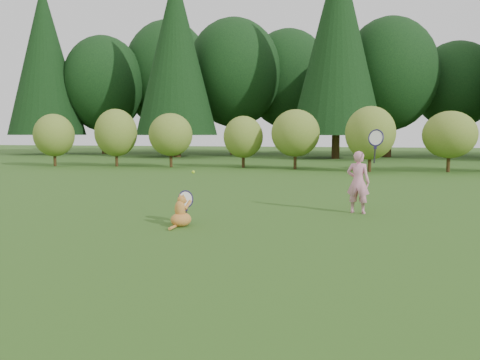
# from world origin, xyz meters

# --- Properties ---
(ground) EXTENTS (100.00, 100.00, 0.00)m
(ground) POSITION_xyz_m (0.00, 0.00, 0.00)
(ground) COLOR #2B5517
(ground) RESTS_ON ground
(shrub_row) EXTENTS (28.00, 3.00, 2.80)m
(shrub_row) POSITION_xyz_m (0.00, 13.00, 1.40)
(shrub_row) COLOR olive
(shrub_row) RESTS_ON ground
(woodland_backdrop) EXTENTS (48.00, 10.00, 15.00)m
(woodland_backdrop) POSITION_xyz_m (0.00, 23.00, 7.50)
(woodland_backdrop) COLOR black
(woodland_backdrop) RESTS_ON ground
(child) EXTENTS (0.73, 0.51, 1.85)m
(child) POSITION_xyz_m (2.41, 1.69, 0.65)
(child) COLOR pink
(child) RESTS_ON ground
(cat) EXTENTS (0.55, 0.82, 0.75)m
(cat) POSITION_xyz_m (-0.57, -0.35, 0.28)
(cat) COLOR #B96B23
(cat) RESTS_ON ground
(tennis_ball) EXTENTS (0.06, 0.06, 0.06)m
(tennis_ball) POSITION_xyz_m (-0.69, 0.67, 0.85)
(tennis_ball) COLOR #ABD018
(tennis_ball) RESTS_ON ground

